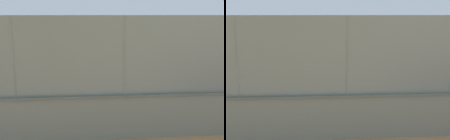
{
  "view_description": "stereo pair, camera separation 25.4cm",
  "coord_description": "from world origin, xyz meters",
  "views": [
    {
      "loc": [
        -2.46,
        16.81,
        3.75
      ],
      "look_at": [
        -3.48,
        4.53,
        1.19
      ],
      "focal_mm": 43.47,
      "sensor_mm": 36.0,
      "label": 1
    },
    {
      "loc": [
        -2.71,
        16.83,
        3.75
      ],
      "look_at": [
        -3.48,
        4.53,
        1.19
      ],
      "focal_mm": 43.47,
      "sensor_mm": 36.0,
      "label": 2
    }
  ],
  "objects": [
    {
      "name": "sports_ball",
      "position": [
        -4.57,
        5.44,
        0.09
      ],
      "size": [
        0.18,
        0.18,
        0.18
      ],
      "primitive_type": "sphere",
      "color": "white",
      "rests_on": "ground_plane"
    },
    {
      "name": "player_crossing_court",
      "position": [
        -3.7,
        -2.0,
        1.01
      ],
      "size": [
        0.84,
        0.99,
        1.69
      ],
      "color": "#B2B2B2",
      "rests_on": "ground_plane"
    },
    {
      "name": "perimeter_wall",
      "position": [
        -0.31,
        9.1,
        0.7
      ],
      "size": [
        32.09,
        0.51,
        1.39
      ],
      "color": "gray",
      "rests_on": "ground_plane"
    },
    {
      "name": "player_baseline_waiting",
      "position": [
        -5.98,
        3.9,
        0.89
      ],
      "size": [
        1.24,
        0.72,
        1.52
      ],
      "color": "navy",
      "rests_on": "ground_plane"
    },
    {
      "name": "ground_plane",
      "position": [
        0.0,
        0.0,
        0.0
      ],
      "size": [
        260.0,
        260.0,
        0.0
      ],
      "primitive_type": "plane",
      "color": "tan"
    },
    {
      "name": "fence_panel_on_wall",
      "position": [
        -0.31,
        9.1,
        2.55
      ],
      "size": [
        31.52,
        0.26,
        2.32
      ],
      "color": "gray",
      "rests_on": "perimeter_wall"
    }
  ]
}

